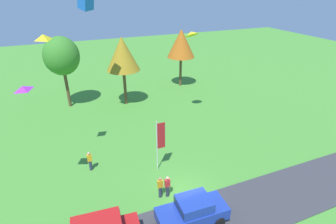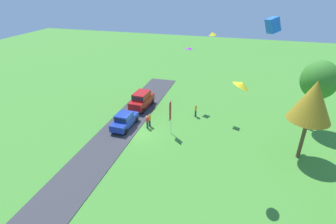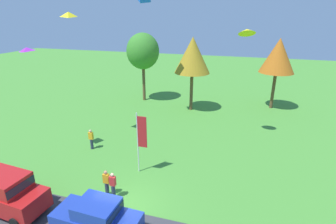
% 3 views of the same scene
% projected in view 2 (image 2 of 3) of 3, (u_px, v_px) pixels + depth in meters
% --- Properties ---
extents(ground_plane, '(120.00, 120.00, 0.00)m').
position_uv_depth(ground_plane, '(140.00, 132.00, 31.03)').
color(ground_plane, '#478E33').
extents(pavement_strip, '(36.00, 4.40, 0.06)m').
position_uv_depth(pavement_strip, '(121.00, 129.00, 31.63)').
color(pavement_strip, '#38383D').
rests_on(pavement_strip, ground).
extents(car_suv_near_entrance, '(4.73, 2.34, 2.28)m').
position_uv_depth(car_suv_near_entrance, '(142.00, 99.00, 36.22)').
color(car_suv_near_entrance, red).
rests_on(car_suv_near_entrance, ground).
extents(car_sedan_by_flagpole, '(4.47, 2.09, 1.84)m').
position_uv_depth(car_sedan_by_flagpole, '(124.00, 120.00, 31.47)').
color(car_sedan_by_flagpole, '#1E389E').
rests_on(car_sedan_by_flagpole, ground).
extents(person_beside_suv, '(0.36, 0.24, 1.71)m').
position_uv_depth(person_beside_suv, '(150.00, 120.00, 31.76)').
color(person_beside_suv, '#2D334C').
rests_on(person_beside_suv, ground).
extents(person_on_lawn, '(0.36, 0.24, 1.71)m').
position_uv_depth(person_on_lawn, '(147.00, 122.00, 31.37)').
color(person_on_lawn, '#2D334C').
rests_on(person_on_lawn, ground).
extents(person_watching_sky, '(0.36, 0.24, 1.71)m').
position_uv_depth(person_watching_sky, '(196.00, 110.00, 34.09)').
color(person_watching_sky, '#2D334C').
rests_on(person_watching_sky, ground).
extents(tree_lone_near, '(3.97, 3.97, 8.37)m').
position_uv_depth(tree_lone_near, '(319.00, 80.00, 28.98)').
color(tree_lone_near, brown).
rests_on(tree_lone_near, ground).
extents(tree_left_of_center, '(3.89, 3.89, 8.21)m').
position_uv_depth(tree_left_of_center, '(313.00, 101.00, 23.82)').
color(tree_left_of_center, brown).
rests_on(tree_left_of_center, ground).
extents(flag_banner, '(0.71, 0.08, 4.43)m').
position_uv_depth(flag_banner, '(170.00, 113.00, 29.23)').
color(flag_banner, silver).
rests_on(flag_banner, ground).
extents(kite_diamond_high_left, '(1.19, 1.14, 0.47)m').
position_uv_depth(kite_diamond_high_left, '(212.00, 34.00, 30.83)').
color(kite_diamond_high_left, yellow).
extents(kite_box_over_trees, '(1.49, 1.72, 1.70)m').
position_uv_depth(kite_box_over_trees, '(273.00, 25.00, 25.40)').
color(kite_box_over_trees, blue).
extents(kite_delta_low_drifter, '(1.60, 1.63, 0.88)m').
position_uv_depth(kite_delta_low_drifter, '(242.00, 84.00, 19.37)').
color(kite_delta_low_drifter, yellow).
extents(kite_diamond_topmost, '(1.12, 1.08, 0.35)m').
position_uv_depth(kite_diamond_topmost, '(189.00, 48.00, 33.85)').
color(kite_diamond_topmost, purple).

